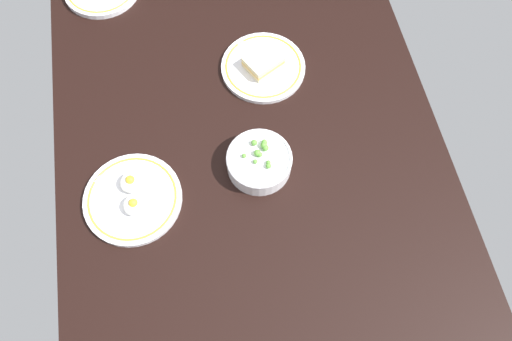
% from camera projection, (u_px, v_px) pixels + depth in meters
% --- Properties ---
extents(dining_table, '(1.60, 0.92, 0.04)m').
position_uv_depth(dining_table, '(256.00, 178.00, 1.16)').
color(dining_table, black).
rests_on(dining_table, ground).
extents(plate_sandwich, '(0.21, 0.21, 0.04)m').
position_uv_depth(plate_sandwich, '(263.00, 66.00, 1.25)').
color(plate_sandwich, silver).
rests_on(plate_sandwich, dining_table).
extents(bowl_peas, '(0.15, 0.15, 0.06)m').
position_uv_depth(bowl_peas, '(259.00, 162.00, 1.12)').
color(bowl_peas, silver).
rests_on(bowl_peas, dining_table).
extents(plate_eggs, '(0.22, 0.22, 0.05)m').
position_uv_depth(plate_eggs, '(133.00, 198.00, 1.10)').
color(plate_eggs, silver).
rests_on(plate_eggs, dining_table).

